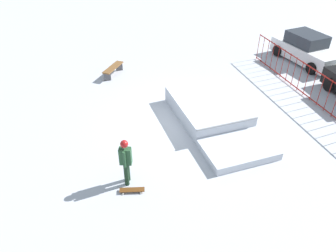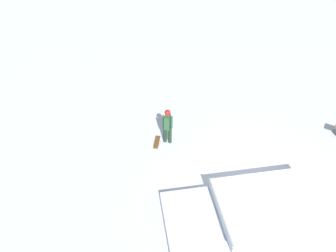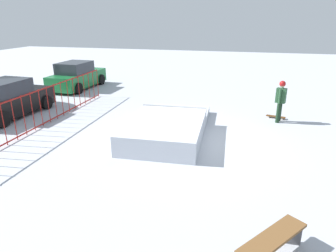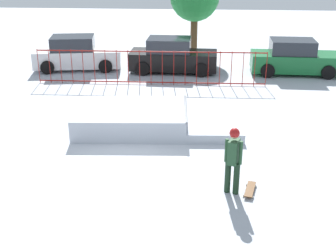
{
  "view_description": "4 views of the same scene",
  "coord_description": "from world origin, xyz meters",
  "px_view_note": "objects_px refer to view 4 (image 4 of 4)",
  "views": [
    {
      "loc": [
        10.72,
        -3.93,
        7.69
      ],
      "look_at": [
        1.44,
        -1.24,
        0.9
      ],
      "focal_mm": 34.64,
      "sensor_mm": 36.0,
      "label": 1
    },
    {
      "loc": [
        3.98,
        6.74,
        9.15
      ],
      "look_at": [
        2.93,
        -2.93,
        1.0
      ],
      "focal_mm": 32.96,
      "sensor_mm": 36.0,
      "label": 2
    },
    {
      "loc": [
        -9.83,
        -1.65,
        4.12
      ],
      "look_at": [
        -0.35,
        0.81,
        0.6
      ],
      "focal_mm": 32.59,
      "sensor_mm": 36.0,
      "label": 3
    },
    {
      "loc": [
        2.04,
        -13.11,
        5.8
      ],
      "look_at": [
        1.22,
        -0.98,
        0.9
      ],
      "focal_mm": 49.07,
      "sensor_mm": 36.0,
      "label": 4
    }
  ],
  "objects_px": {
    "skater": "(233,156)",
    "skateboard": "(250,189)",
    "parked_car_black": "(172,56)",
    "parked_car_green": "(295,58)",
    "parked_car_white": "(77,54)",
    "skate_ramp": "(146,119)"
  },
  "relations": [
    {
      "from": "skater",
      "to": "parked_car_white",
      "type": "bearing_deg",
      "value": 50.3
    },
    {
      "from": "skater",
      "to": "parked_car_black",
      "type": "relative_size",
      "value": 0.42
    },
    {
      "from": "skate_ramp",
      "to": "parked_car_green",
      "type": "bearing_deg",
      "value": 46.69
    },
    {
      "from": "skateboard",
      "to": "parked_car_white",
      "type": "relative_size",
      "value": 0.19
    },
    {
      "from": "skater",
      "to": "parked_car_green",
      "type": "height_order",
      "value": "skater"
    },
    {
      "from": "parked_car_black",
      "to": "parked_car_green",
      "type": "bearing_deg",
      "value": 1.99
    },
    {
      "from": "skateboard",
      "to": "skate_ramp",
      "type": "bearing_deg",
      "value": 50.46
    },
    {
      "from": "skater",
      "to": "parked_car_black",
      "type": "distance_m",
      "value": 11.54
    },
    {
      "from": "skate_ramp",
      "to": "parked_car_black",
      "type": "relative_size",
      "value": 1.33
    },
    {
      "from": "skater",
      "to": "skateboard",
      "type": "height_order",
      "value": "skater"
    },
    {
      "from": "skater",
      "to": "parked_car_green",
      "type": "distance_m",
      "value": 11.91
    },
    {
      "from": "parked_car_black",
      "to": "parked_car_green",
      "type": "xyz_separation_m",
      "value": [
        5.73,
        0.01,
        0.0
      ]
    },
    {
      "from": "parked_car_green",
      "to": "skate_ramp",
      "type": "bearing_deg",
      "value": -128.55
    },
    {
      "from": "parked_car_green",
      "to": "parked_car_black",
      "type": "bearing_deg",
      "value": -178.12
    },
    {
      "from": "skateboard",
      "to": "parked_car_green",
      "type": "bearing_deg",
      "value": -2.32
    },
    {
      "from": "skateboard",
      "to": "parked_car_green",
      "type": "distance_m",
      "value": 11.74
    },
    {
      "from": "skateboard",
      "to": "parked_car_black",
      "type": "xyz_separation_m",
      "value": [
        -2.61,
        11.29,
        0.65
      ]
    },
    {
      "from": "skater",
      "to": "skateboard",
      "type": "bearing_deg",
      "value": -63.87
    },
    {
      "from": "skateboard",
      "to": "parked_car_white",
      "type": "bearing_deg",
      "value": 45.51
    },
    {
      "from": "parked_car_white",
      "to": "parked_car_black",
      "type": "xyz_separation_m",
      "value": [
        4.66,
        -0.16,
        0.0
      ]
    },
    {
      "from": "parked_car_white",
      "to": "skateboard",
      "type": "bearing_deg",
      "value": -66.24
    },
    {
      "from": "parked_car_white",
      "to": "parked_car_black",
      "type": "relative_size",
      "value": 1.04
    }
  ]
}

